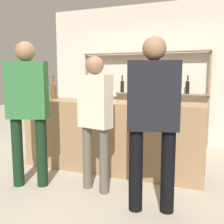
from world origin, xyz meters
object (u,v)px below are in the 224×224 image
Objects in this scene: counter_bottle_2 at (164,94)px; customer_center at (95,113)px; counter_bottle_4 at (54,90)px; wine_glass at (114,94)px; counter_bottle_3 at (90,94)px; customer_left at (28,103)px; customer_right at (153,113)px; counter_bottle_5 at (160,94)px; counter_bottle_1 at (47,91)px; ice_bucket at (100,94)px; counter_bottle_0 at (93,90)px.

customer_center is at bearing -130.23° from counter_bottle_2.
counter_bottle_4 is 1.17m from wine_glass.
customer_left is (-0.47, -0.75, -0.08)m from counter_bottle_3.
customer_left is at bearing 116.23° from customer_center.
customer_left is 1.02× the size of customer_right.
customer_center is at bearing 57.17° from customer_right.
counter_bottle_4 is 2.12m from customer_right.
counter_bottle_3 is 0.89× the size of counter_bottle_5.
customer_left is 1.55m from customer_right.
counter_bottle_1 is 0.91m from ice_bucket.
counter_bottle_1 is 0.22× the size of customer_center.
counter_bottle_2 is at bearing 68.62° from counter_bottle_5.
counter_bottle_4 is 0.23× the size of customer_center.
counter_bottle_1 is 2.12m from customer_right.
customer_right is (1.89, -0.96, -0.12)m from counter_bottle_1.
ice_bucket is (0.85, -0.10, -0.03)m from counter_bottle_4.
customer_center is 0.84m from customer_left.
counter_bottle_3 reaches higher than wine_glass.
counter_bottle_4 is at bearing 45.25° from customer_right.
counter_bottle_1 is 0.12m from counter_bottle_4.
counter_bottle_5 is (0.96, 0.09, 0.01)m from counter_bottle_3.
counter_bottle_2 is 0.67m from wine_glass.
wine_glass is at bearing -159.39° from counter_bottle_2.
counter_bottle_0 is 1.66m from customer_right.
customer_right is at bearing -30.14° from counter_bottle_4.
counter_bottle_3 is 0.18× the size of customer_left.
customer_center is (-0.62, -0.68, -0.19)m from counter_bottle_5.
counter_bottle_3 is 0.80m from counter_bottle_4.
customer_center is at bearing -31.73° from counter_bottle_1.
wine_glass is (1.19, -0.18, -0.01)m from counter_bottle_1.
counter_bottle_2 is at bearing 20.61° from wine_glass.
counter_bottle_0 is 0.61m from wine_glass.
counter_bottle_4 is 1.04m from customer_left.
counter_bottle_0 is at bearing 143.18° from wine_glass.
customer_left reaches higher than counter_bottle_3.
counter_bottle_2 is 1.02m from customer_right.
counter_bottle_5 is 0.93m from customer_right.
counter_bottle_5 is 0.87m from ice_bucket.
counter_bottle_0 is 1.14m from customer_left.
ice_bucket is 1.38m from customer_right.
customer_right is (0.73, -0.24, 0.07)m from customer_center.
counter_bottle_2 is 1.89× the size of wine_glass.
counter_bottle_5 is (1.78, -0.04, -0.00)m from counter_bottle_1.
counter_bottle_5 is at bearing -111.38° from counter_bottle_2.
customer_center is (-0.03, -0.54, -0.19)m from wine_glass.
counter_bottle_0 is 1.16× the size of counter_bottle_3.
counter_bottle_2 is at bearing -76.96° from customer_left.
counter_bottle_3 is at bearing -9.20° from counter_bottle_1.
counter_bottle_5 is at bearing 13.04° from wine_glass.
counter_bottle_3 is at bearing -51.75° from customer_left.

